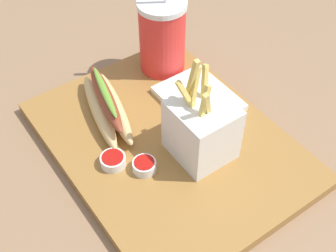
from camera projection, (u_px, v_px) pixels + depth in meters
name	position (u px, v px, depth m)	size (l,w,h in m)	color
ground_plane	(168.00, 151.00, 0.76)	(2.40, 2.40, 0.02)	#8C6B4C
food_tray	(168.00, 143.00, 0.74)	(0.43, 0.33, 0.02)	olive
soda_cup	(162.00, 35.00, 0.81)	(0.09, 0.09, 0.24)	red
fries_basket	(201.00, 129.00, 0.68)	(0.09, 0.08, 0.17)	white
hot_dog_1	(107.00, 106.00, 0.75)	(0.19, 0.09, 0.06)	#DBB775
ketchup_cup_1	(113.00, 160.00, 0.69)	(0.04, 0.04, 0.02)	white
ketchup_cup_2	(144.00, 165.00, 0.68)	(0.04, 0.04, 0.02)	white
napkin_stack	(198.00, 98.00, 0.79)	(0.14, 0.11, 0.01)	white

